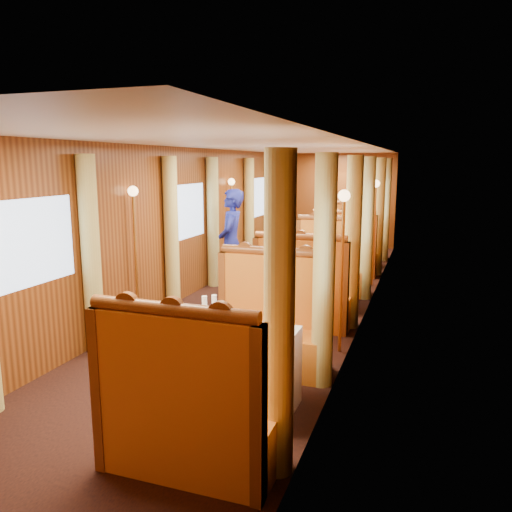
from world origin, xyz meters
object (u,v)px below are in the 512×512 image
at_px(banquette_far_fwd, 344,254).
at_px(teapot_left, 210,326).
at_px(rose_vase_far, 354,224).
at_px(table_far, 351,248).
at_px(passenger, 328,253).
at_px(teapot_back, 233,321).
at_px(banquette_near_fwd, 186,419).
at_px(teapot_right, 227,329).
at_px(rose_vase_mid, 321,250).
at_px(banquette_far_aft, 358,240).
at_px(steward, 231,243).
at_px(banquette_near_aft, 270,331).
at_px(tea_tray, 229,331).
at_px(table_mid, 318,284).
at_px(table_near, 237,371).
at_px(banquette_mid_fwd, 302,297).
at_px(banquette_mid_aft, 330,268).
at_px(fruit_plate, 265,339).

bearing_deg(banquette_far_fwd, teapot_left, -91.96).
bearing_deg(rose_vase_far, teapot_left, -92.00).
distance_m(table_far, passenger, 2.73).
bearing_deg(teapot_back, banquette_near_fwd, -90.06).
bearing_deg(teapot_right, passenger, 99.71).
relative_size(teapot_right, rose_vase_mid, 0.39).
xyz_separation_m(banquette_near_fwd, banquette_far_fwd, (0.00, 7.00, 0.00)).
bearing_deg(banquette_far_aft, steward, -109.93).
bearing_deg(rose_vase_mid, banquette_far_aft, 90.48).
distance_m(banquette_near_aft, banquette_far_aft, 7.00).
height_order(banquette_near_fwd, banquette_far_fwd, same).
distance_m(banquette_far_aft, steward, 4.58).
bearing_deg(tea_tray, teapot_right, -83.60).
bearing_deg(steward, banquette_far_fwd, 133.92).
bearing_deg(banquette_far_fwd, table_mid, -90.00).
relative_size(table_near, banquette_mid_fwd, 0.78).
xyz_separation_m(table_far, rose_vase_mid, (0.04, -3.50, 0.55)).
bearing_deg(passenger, teapot_left, -92.72).
bearing_deg(banquette_far_fwd, banquette_near_fwd, -90.00).
bearing_deg(banquette_mid_aft, banquette_mid_fwd, -90.00).
xyz_separation_m(banquette_near_fwd, passenger, (-0.00, 5.31, 0.32)).
relative_size(banquette_near_aft, banquette_far_fwd, 1.00).
xyz_separation_m(teapot_right, teapot_back, (-0.02, 0.19, 0.01)).
distance_m(table_mid, banquette_mid_aft, 1.02).
relative_size(banquette_mid_fwd, banquette_mid_aft, 1.00).
xyz_separation_m(tea_tray, rose_vase_far, (0.10, 7.01, 0.17)).
distance_m(tea_tray, passenger, 4.32).
height_order(banquette_near_aft, banquette_far_aft, same).
height_order(table_near, table_far, same).
bearing_deg(tea_tray, table_mid, 89.01).
bearing_deg(teapot_left, teapot_back, 55.12).
distance_m(table_mid, banquette_far_aft, 4.51).
bearing_deg(table_far, table_near, -90.00).
xyz_separation_m(rose_vase_mid, steward, (-1.59, 0.23, -0.02)).
height_order(teapot_right, passenger, passenger).
bearing_deg(rose_vase_far, tea_tray, -90.81).
distance_m(banquette_mid_aft, teapot_right, 4.64).
bearing_deg(steward, passenger, 98.48).
relative_size(banquette_near_aft, tea_tray, 3.94).
distance_m(banquette_mid_aft, rose_vase_mid, 1.13).
distance_m(table_far, fruit_plate, 7.16).
bearing_deg(banquette_near_aft, banquette_far_aft, 90.00).
bearing_deg(table_near, banquette_near_fwd, -90.00).
height_order(banquette_near_fwd, teapot_left, banquette_near_fwd).
bearing_deg(table_near, banquette_mid_fwd, 90.00).
height_order(teapot_back, passenger, passenger).
relative_size(banquette_mid_fwd, teapot_right, 9.45).
bearing_deg(steward, table_mid, 69.93).
xyz_separation_m(table_near, fruit_plate, (0.32, -0.14, 0.39)).
height_order(banquette_mid_aft, rose_vase_far, banquette_mid_aft).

